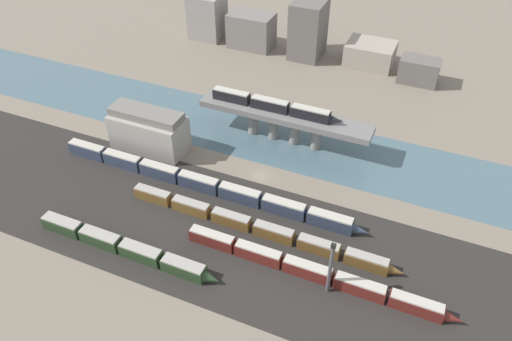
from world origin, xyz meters
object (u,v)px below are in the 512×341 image
object	(u,v)px
signal_tower	(330,268)
warehouse_building	(149,130)
train_yard_far	(257,227)
train_yard_outer	(203,184)
train_yard_mid	(313,272)
train_on_bridge	(275,106)
train_yard_near	(126,247)

from	to	relation	value
signal_tower	warehouse_building	bearing A→B (deg)	155.09
train_yard_far	signal_tower	distance (m)	24.06
signal_tower	train_yard_outer	bearing A→B (deg)	155.03
train_yard_outer	signal_tower	xyz separation A→B (m)	(40.64, -18.92, 5.58)
train_yard_outer	signal_tower	distance (m)	45.17
train_yard_mid	warehouse_building	world-z (taller)	warehouse_building
train_yard_mid	train_yard_far	bearing A→B (deg)	155.40
train_yard_mid	train_yard_outer	size ratio (longest dim) A/B	0.71
train_on_bridge	signal_tower	bearing A→B (deg)	-56.77
train_on_bridge	train_yard_far	size ratio (longest dim) A/B	0.58
train_yard_far	signal_tower	world-z (taller)	signal_tower
train_yard_far	train_yard_outer	world-z (taller)	train_yard_outer
train_yard_near	warehouse_building	distance (m)	41.82
train_yard_mid	train_yard_far	world-z (taller)	train_yard_mid
train_on_bridge	train_yard_mid	bearing A→B (deg)	-59.05
train_yard_near	train_yard_mid	size ratio (longest dim) A/B	0.76
train_yard_mid	signal_tower	distance (m)	7.49
train_yard_outer	warehouse_building	size ratio (longest dim) A/B	4.00
warehouse_building	signal_tower	bearing A→B (deg)	-24.91
train_yard_mid	signal_tower	world-z (taller)	signal_tower
train_yard_near	train_yard_mid	xyz separation A→B (m)	(42.64, 10.45, 0.02)
train_yard_mid	train_yard_outer	world-z (taller)	train_yard_outer
warehouse_building	signal_tower	world-z (taller)	signal_tower
train_yard_mid	train_yard_outer	bearing A→B (deg)	155.56
train_yard_near	train_yard_outer	bearing A→B (deg)	77.26
train_on_bridge	warehouse_building	distance (m)	37.65
train_yard_mid	warehouse_building	bearing A→B (deg)	155.42
train_yard_far	signal_tower	size ratio (longest dim) A/B	4.70
train_yard_near	signal_tower	size ratio (longest dim) A/B	3.20
train_on_bridge	train_yard_near	world-z (taller)	train_on_bridge
train_yard_far	warehouse_building	size ratio (longest dim) A/B	3.18
train_yard_near	train_yard_far	bearing A→B (deg)	35.30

